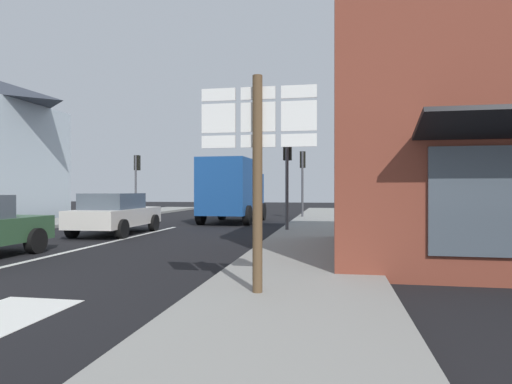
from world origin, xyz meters
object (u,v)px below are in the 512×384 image
(traffic_light_near_right, at_px, (287,161))
(route_sign_post, at_px, (258,160))
(traffic_light_far_left, at_px, (137,171))
(sedan_far, at_px, (115,213))
(delivery_truck, at_px, (232,189))
(traffic_light_far_right, at_px, (303,169))

(traffic_light_near_right, bearing_deg, route_sign_post, -86.38)
(traffic_light_far_left, xyz_separation_m, traffic_light_near_right, (9.98, -8.44, -0.07))
(route_sign_post, bearing_deg, sedan_far, 128.56)
(delivery_truck, relative_size, traffic_light_far_left, 1.38)
(sedan_far, relative_size, traffic_light_near_right, 1.18)
(delivery_truck, distance_m, traffic_light_near_right, 5.70)
(traffic_light_far_right, bearing_deg, sedan_far, -122.19)
(sedan_far, bearing_deg, traffic_light_far_left, 111.62)
(route_sign_post, distance_m, traffic_light_far_right, 17.88)
(sedan_far, xyz_separation_m, traffic_light_far_right, (6.00, 9.53, 1.99))
(delivery_truck, height_order, traffic_light_far_left, traffic_light_far_left)
(sedan_far, relative_size, route_sign_post, 1.33)
(sedan_far, relative_size, traffic_light_far_right, 1.14)
(traffic_light_near_right, relative_size, traffic_light_far_right, 0.97)
(traffic_light_far_left, bearing_deg, traffic_light_far_right, -2.82)
(sedan_far, relative_size, delivery_truck, 0.84)
(traffic_light_far_left, relative_size, traffic_light_far_right, 0.99)
(traffic_light_far_left, relative_size, traffic_light_near_right, 1.03)
(route_sign_post, bearing_deg, traffic_light_far_right, 92.01)
(traffic_light_far_right, bearing_deg, traffic_light_near_right, -90.00)
(route_sign_post, xyz_separation_m, traffic_light_far_left, (-10.60, 18.34, 0.72))
(sedan_far, bearing_deg, traffic_light_near_right, 14.82)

